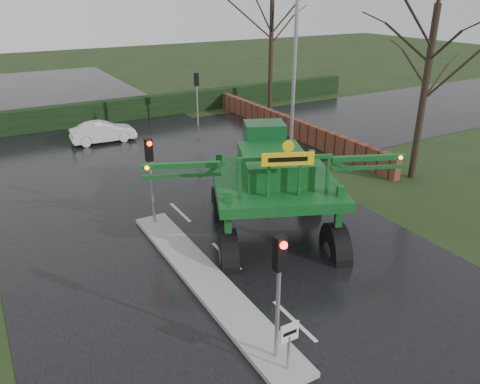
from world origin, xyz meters
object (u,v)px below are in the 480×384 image
street_light_right (291,43)px  white_sedan (104,142)px  keep_left_sign (289,339)px  traffic_signal_mid (150,163)px  traffic_signal_near (279,273)px  traffic_signal_far (197,87)px  crop_sprayer (227,189)px

street_light_right → white_sedan: (-8.29, 7.36, -5.99)m
keep_left_sign → traffic_signal_mid: 9.12m
street_light_right → white_sedan: 12.60m
traffic_signal_near → traffic_signal_far: 22.42m
keep_left_sign → traffic_signal_near: (0.00, 0.49, 1.53)m
traffic_signal_far → white_sedan: 7.12m
street_light_right → keep_left_sign: bearing=-125.1°
traffic_signal_mid → crop_sprayer: (1.40, -3.43, -0.09)m
crop_sprayer → white_sedan: bearing=114.0°
keep_left_sign → white_sedan: bearing=86.7°
traffic_signal_far → white_sedan: bearing=5.6°
traffic_signal_mid → traffic_signal_far: size_ratio=1.00×
keep_left_sign → traffic_signal_near: traffic_signal_near is taller
traffic_signal_mid → white_sedan: 12.21m
keep_left_sign → street_light_right: (9.49, 13.50, 4.93)m
traffic_signal_far → street_light_right: street_light_right is taller
traffic_signal_near → crop_sprayer: crop_sprayer is taller
street_light_right → white_sedan: size_ratio=2.63×
keep_left_sign → street_light_right: 17.23m
traffic_signal_mid → crop_sprayer: bearing=-67.8°
traffic_signal_near → white_sedan: traffic_signal_near is taller
traffic_signal_near → street_light_right: (9.49, 13.01, 3.40)m
keep_left_sign → crop_sprayer: (1.40, 5.56, 1.45)m
traffic_signal_far → street_light_right: size_ratio=0.35×
keep_left_sign → crop_sprayer: crop_sprayer is taller
traffic_signal_mid → crop_sprayer: size_ratio=0.40×
white_sedan → traffic_signal_near: bearing=179.7°
traffic_signal_mid → street_light_right: street_light_right is taller
traffic_signal_near → traffic_signal_far: same height
traffic_signal_near → street_light_right: street_light_right is taller
crop_sprayer → traffic_signal_mid: bearing=135.5°
keep_left_sign → traffic_signal_far: (7.80, 21.51, 1.53)m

